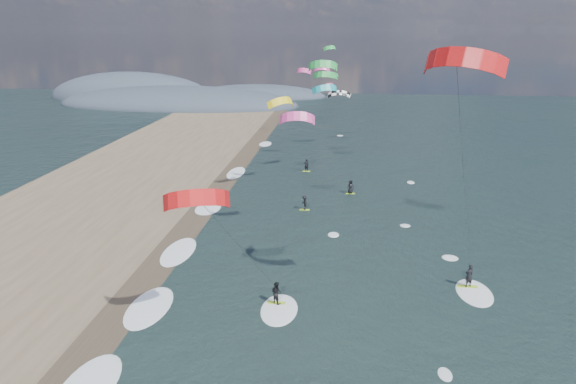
# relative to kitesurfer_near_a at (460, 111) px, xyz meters

# --- Properties ---
(ground) EXTENTS (260.00, 260.00, 0.00)m
(ground) POSITION_rel_kitesurfer_near_a_xyz_m (-9.70, -6.47, -14.22)
(ground) COLOR black
(ground) RESTS_ON ground
(sand_strip) EXTENTS (26.00, 240.00, 0.00)m
(sand_strip) POSITION_rel_kitesurfer_near_a_xyz_m (-33.70, 3.53, -14.22)
(sand_strip) COLOR brown
(sand_strip) RESTS_ON ground
(wet_sand_strip) EXTENTS (3.00, 240.00, 0.00)m
(wet_sand_strip) POSITION_rel_kitesurfer_near_a_xyz_m (-21.70, 3.53, -14.22)
(wet_sand_strip) COLOR #382D23
(wet_sand_strip) RESTS_ON ground
(coastal_hills) EXTENTS (80.00, 41.00, 15.00)m
(coastal_hills) POSITION_rel_kitesurfer_near_a_xyz_m (-54.54, 101.39, -14.22)
(coastal_hills) COLOR #3D4756
(coastal_hills) RESTS_ON ground
(kitesurfer_near_a) EXTENTS (8.04, 9.31, 18.23)m
(kitesurfer_near_a) POSITION_rel_kitesurfer_near_a_xyz_m (0.00, 0.00, 0.00)
(kitesurfer_near_a) COLOR #A1CF24
(kitesurfer_near_a) RESTS_ON ground
(kitesurfer_near_b) EXTENTS (7.09, 8.65, 11.31)m
(kitesurfer_near_b) POSITION_rel_kitesurfer_near_a_xyz_m (-13.38, -3.20, -7.21)
(kitesurfer_near_b) COLOR #A1CF24
(kitesurfer_near_b) RESTS_ON ground
(far_kitesurfers) EXTENTS (7.11, 16.03, 1.78)m
(far_kitesurfers) POSITION_rel_kitesurfer_near_a_xyz_m (-9.09, 25.60, -13.37)
(far_kitesurfers) COLOR #A1CF24
(far_kitesurfers) RESTS_ON ground
(bg_kite_field) EXTENTS (10.08, 76.57, 8.44)m
(bg_kite_field) POSITION_rel_kitesurfer_near_a_xyz_m (-10.02, 47.86, -2.59)
(bg_kite_field) COLOR #D83F8C
(bg_kite_field) RESTS_ON ground
(shoreline_surf) EXTENTS (2.40, 79.40, 0.11)m
(shoreline_surf) POSITION_rel_kitesurfer_near_a_xyz_m (-20.50, 8.28, -14.22)
(shoreline_surf) COLOR white
(shoreline_surf) RESTS_ON ground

